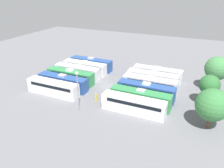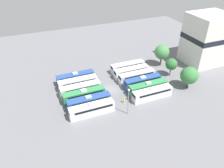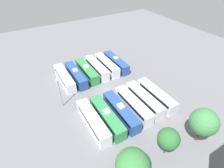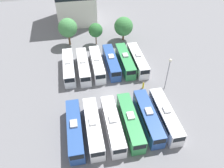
{
  "view_description": "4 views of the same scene",
  "coord_description": "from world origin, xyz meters",
  "px_view_note": "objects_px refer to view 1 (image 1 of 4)",
  "views": [
    {
      "loc": [
        41.21,
        19.45,
        21.52
      ],
      "look_at": [
        1.9,
        1.74,
        1.75
      ],
      "focal_mm": 35.0,
      "sensor_mm": 36.0,
      "label": 1
    },
    {
      "loc": [
        50.27,
        -20.61,
        37.67
      ],
      "look_at": [
        0.38,
        -0.2,
        2.25
      ],
      "focal_mm": 35.0,
      "sensor_mm": 36.0,
      "label": 2
    },
    {
      "loc": [
        16.9,
        31.45,
        29.55
      ],
      "look_at": [
        -1.51,
        0.0,
        1.66
      ],
      "focal_mm": 28.0,
      "sensor_mm": 36.0,
      "label": 3
    },
    {
      "loc": [
        -6.29,
        -33.02,
        32.66
      ],
      "look_at": [
        0.04,
        -0.39,
        3.18
      ],
      "focal_mm": 35.0,
      "sensor_mm": 36.0,
      "label": 4
    }
  ],
  "objects_px": {
    "bus_6": "(157,74)",
    "worker_person": "(96,97)",
    "bus_9": "(146,91)",
    "tree_0": "(217,69)",
    "bus_5": "(53,87)",
    "bus_10": "(141,98)",
    "bus_8": "(150,84)",
    "tree_1": "(210,85)",
    "light_pole": "(78,85)",
    "bus_0": "(91,64)",
    "bus_11": "(134,104)",
    "tree_2": "(212,105)",
    "bus_1": "(85,67)",
    "bus_3": "(70,76)",
    "bus_7": "(153,78)",
    "bus_2": "(77,71)",
    "bus_4": "(63,82)"
  },
  "relations": [
    {
      "from": "bus_3",
      "to": "bus_10",
      "type": "bearing_deg",
      "value": 79.22
    },
    {
      "from": "tree_0",
      "to": "bus_9",
      "type": "bearing_deg",
      "value": -53.01
    },
    {
      "from": "bus_2",
      "to": "bus_7",
      "type": "height_order",
      "value": "same"
    },
    {
      "from": "bus_8",
      "to": "bus_7",
      "type": "bearing_deg",
      "value": -175.99
    },
    {
      "from": "light_pole",
      "to": "bus_3",
      "type": "bearing_deg",
      "value": -139.4
    },
    {
      "from": "bus_8",
      "to": "worker_person",
      "type": "bearing_deg",
      "value": -43.85
    },
    {
      "from": "worker_person",
      "to": "tree_0",
      "type": "distance_m",
      "value": 26.46
    },
    {
      "from": "worker_person",
      "to": "tree_1",
      "type": "height_order",
      "value": "tree_1"
    },
    {
      "from": "bus_4",
      "to": "bus_5",
      "type": "distance_m",
      "value": 3.25
    },
    {
      "from": "bus_3",
      "to": "bus_9",
      "type": "bearing_deg",
      "value": 89.7
    },
    {
      "from": "light_pole",
      "to": "bus_0",
      "type": "bearing_deg",
      "value": -156.87
    },
    {
      "from": "tree_0",
      "to": "bus_7",
      "type": "bearing_deg",
      "value": -78.46
    },
    {
      "from": "tree_1",
      "to": "light_pole",
      "type": "bearing_deg",
      "value": -60.35
    },
    {
      "from": "bus_8",
      "to": "tree_1",
      "type": "bearing_deg",
      "value": 83.26
    },
    {
      "from": "bus_9",
      "to": "light_pole",
      "type": "relative_size",
      "value": 1.51
    },
    {
      "from": "bus_5",
      "to": "bus_10",
      "type": "xyz_separation_m",
      "value": [
        -3.19,
        18.32,
        0.0
      ]
    },
    {
      "from": "bus_6",
      "to": "bus_1",
      "type": "bearing_deg",
      "value": -79.41
    },
    {
      "from": "bus_2",
      "to": "tree_1",
      "type": "xyz_separation_m",
      "value": [
        1.22,
        30.23,
        2.59
      ]
    },
    {
      "from": "bus_9",
      "to": "bus_4",
      "type": "bearing_deg",
      "value": -79.5
    },
    {
      "from": "bus_11",
      "to": "tree_0",
      "type": "xyz_separation_m",
      "value": [
        -15.95,
        13.08,
        3.51
      ]
    },
    {
      "from": "bus_0",
      "to": "tree_0",
      "type": "distance_m",
      "value": 31.22
    },
    {
      "from": "bus_6",
      "to": "bus_10",
      "type": "height_order",
      "value": "same"
    },
    {
      "from": "bus_0",
      "to": "bus_11",
      "type": "bearing_deg",
      "value": 47.42
    },
    {
      "from": "bus_10",
      "to": "bus_11",
      "type": "xyz_separation_m",
      "value": [
        3.06,
        -0.39,
        0.0
      ]
    },
    {
      "from": "bus_8",
      "to": "bus_10",
      "type": "distance_m",
      "value": 6.94
    },
    {
      "from": "tree_1",
      "to": "bus_3",
      "type": "bearing_deg",
      "value": -86.13
    },
    {
      "from": "bus_4",
      "to": "bus_10",
      "type": "bearing_deg",
      "value": 89.85
    },
    {
      "from": "tree_1",
      "to": "bus_1",
      "type": "bearing_deg",
      "value": -98.78
    },
    {
      "from": "bus_3",
      "to": "tree_1",
      "type": "relative_size",
      "value": 1.91
    },
    {
      "from": "bus_8",
      "to": "tree_2",
      "type": "height_order",
      "value": "tree_2"
    },
    {
      "from": "tree_2",
      "to": "tree_0",
      "type": "bearing_deg",
      "value": 178.66
    },
    {
      "from": "bus_0",
      "to": "tree_1",
      "type": "bearing_deg",
      "value": 75.29
    },
    {
      "from": "bus_4",
      "to": "tree_0",
      "type": "xyz_separation_m",
      "value": [
        -12.85,
        30.78,
        3.51
      ]
    },
    {
      "from": "bus_6",
      "to": "worker_person",
      "type": "distance_m",
      "value": 17.94
    },
    {
      "from": "bus_8",
      "to": "bus_9",
      "type": "relative_size",
      "value": 1.0
    },
    {
      "from": "bus_6",
      "to": "light_pole",
      "type": "bearing_deg",
      "value": -25.65
    },
    {
      "from": "bus_2",
      "to": "tree_1",
      "type": "height_order",
      "value": "tree_1"
    },
    {
      "from": "bus_6",
      "to": "tree_2",
      "type": "distance_m",
      "value": 20.44
    },
    {
      "from": "bus_6",
      "to": "bus_3",
      "type": "bearing_deg",
      "value": -61.22
    },
    {
      "from": "bus_11",
      "to": "tree_0",
      "type": "relative_size",
      "value": 1.53
    },
    {
      "from": "bus_9",
      "to": "tree_1",
      "type": "bearing_deg",
      "value": 100.47
    },
    {
      "from": "bus_9",
      "to": "tree_0",
      "type": "relative_size",
      "value": 1.53
    },
    {
      "from": "bus_0",
      "to": "bus_3",
      "type": "distance_m",
      "value": 9.91
    },
    {
      "from": "bus_10",
      "to": "bus_6",
      "type": "bearing_deg",
      "value": -179.92
    },
    {
      "from": "bus_10",
      "to": "light_pole",
      "type": "bearing_deg",
      "value": -55.79
    },
    {
      "from": "bus_8",
      "to": "tree_2",
      "type": "distance_m",
      "value": 15.79
    },
    {
      "from": "bus_2",
      "to": "bus_8",
      "type": "bearing_deg",
      "value": 90.54
    },
    {
      "from": "bus_7",
      "to": "tree_1",
      "type": "xyz_separation_m",
      "value": [
        4.69,
        11.99,
        2.59
      ]
    },
    {
      "from": "bus_5",
      "to": "bus_10",
      "type": "bearing_deg",
      "value": 99.89
    },
    {
      "from": "bus_4",
      "to": "light_pole",
      "type": "relative_size",
      "value": 1.51
    }
  ]
}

